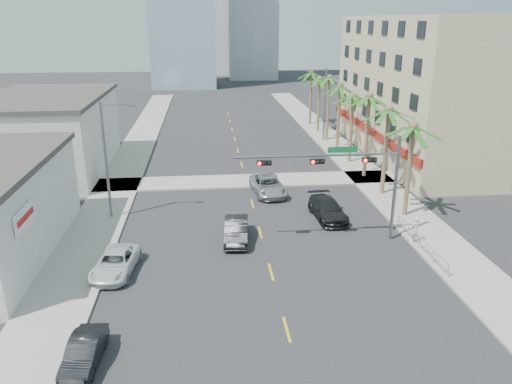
# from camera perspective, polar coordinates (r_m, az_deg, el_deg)

# --- Properties ---
(ground) EXTENTS (260.00, 260.00, 0.00)m
(ground) POSITION_cam_1_polar(r_m,az_deg,el_deg) (27.48, 2.85, -13.04)
(ground) COLOR #262628
(ground) RESTS_ON ground
(sidewalk_right) EXTENTS (4.00, 120.00, 0.15)m
(sidewalk_right) POSITION_cam_1_polar(r_m,az_deg,el_deg) (48.00, 13.52, 0.95)
(sidewalk_right) COLOR gray
(sidewalk_right) RESTS_ON ground
(sidewalk_left) EXTENTS (4.00, 120.00, 0.15)m
(sidewalk_left) POSITION_cam_1_polar(r_m,az_deg,el_deg) (46.12, -15.92, -0.01)
(sidewalk_left) COLOR gray
(sidewalk_left) RESTS_ON ground
(sidewalk_cross) EXTENTS (80.00, 4.00, 0.15)m
(sidewalk_cross) POSITION_cam_1_polar(r_m,az_deg,el_deg) (47.41, -1.11, 1.27)
(sidewalk_cross) COLOR gray
(sidewalk_cross) RESTS_ON ground
(building_right) EXTENTS (15.25, 28.00, 15.00)m
(building_right) POSITION_cam_1_polar(r_m,az_deg,el_deg) (59.30, 20.25, 11.09)
(building_right) COLOR tan
(building_right) RESTS_ON ground
(building_left_far) EXTENTS (11.00, 18.00, 7.20)m
(building_left_far) POSITION_cam_1_polar(r_m,az_deg,el_deg) (54.49, -22.72, 5.98)
(building_left_far) COLOR beige
(building_left_far) RESTS_ON ground
(traffic_signal_mast) EXTENTS (11.12, 0.54, 7.20)m
(traffic_signal_mast) POSITION_cam_1_polar(r_m,az_deg,el_deg) (33.72, 10.73, 2.33)
(traffic_signal_mast) COLOR slate
(traffic_signal_mast) RESTS_ON ground
(palm_tree_0) EXTENTS (4.80, 4.80, 7.80)m
(palm_tree_0) POSITION_cam_1_polar(r_m,az_deg,el_deg) (38.90, 17.55, 7.08)
(palm_tree_0) COLOR brown
(palm_tree_0) RESTS_ON ground
(palm_tree_1) EXTENTS (4.80, 4.80, 8.16)m
(palm_tree_1) POSITION_cam_1_polar(r_m,az_deg,el_deg) (43.58, 14.96, 9.00)
(palm_tree_1) COLOR brown
(palm_tree_1) RESTS_ON ground
(palm_tree_2) EXTENTS (4.80, 4.80, 8.52)m
(palm_tree_2) POSITION_cam_1_polar(r_m,az_deg,el_deg) (48.36, 12.86, 10.54)
(palm_tree_2) COLOR brown
(palm_tree_2) RESTS_ON ground
(palm_tree_3) EXTENTS (4.80, 4.80, 7.80)m
(palm_tree_3) POSITION_cam_1_polar(r_m,az_deg,el_deg) (53.36, 11.05, 10.67)
(palm_tree_3) COLOR brown
(palm_tree_3) RESTS_ON ground
(palm_tree_4) EXTENTS (4.80, 4.80, 8.16)m
(palm_tree_4) POSITION_cam_1_polar(r_m,az_deg,el_deg) (58.27, 9.60, 11.79)
(palm_tree_4) COLOR brown
(palm_tree_4) RESTS_ON ground
(palm_tree_5) EXTENTS (4.80, 4.80, 8.52)m
(palm_tree_5) POSITION_cam_1_polar(r_m,az_deg,el_deg) (63.23, 8.38, 12.73)
(palm_tree_5) COLOR brown
(palm_tree_5) RESTS_ON ground
(palm_tree_6) EXTENTS (4.80, 4.80, 7.80)m
(palm_tree_6) POSITION_cam_1_polar(r_m,az_deg,el_deg) (68.33, 7.29, 12.66)
(palm_tree_6) COLOR brown
(palm_tree_6) RESTS_ON ground
(palm_tree_7) EXTENTS (4.80, 4.80, 8.16)m
(palm_tree_7) POSITION_cam_1_polar(r_m,az_deg,el_deg) (73.34, 6.38, 13.40)
(palm_tree_7) COLOR brown
(palm_tree_7) RESTS_ON ground
(streetlight_left) EXTENTS (2.55, 0.25, 9.00)m
(streetlight_left) POSITION_cam_1_polar(r_m,az_deg,el_deg) (38.88, -16.54, 4.09)
(streetlight_left) COLOR slate
(streetlight_left) RESTS_ON ground
(streetlight_right) EXTENTS (2.55, 0.25, 9.00)m
(streetlight_right) POSITION_cam_1_polar(r_m,az_deg,el_deg) (63.44, 7.72, 10.30)
(streetlight_right) COLOR slate
(streetlight_right) RESTS_ON ground
(guardrail) EXTENTS (0.08, 8.08, 1.00)m
(guardrail) POSITION_cam_1_polar(r_m,az_deg,el_deg) (35.07, 18.30, -5.34)
(guardrail) COLOR silver
(guardrail) RESTS_ON ground
(car_parked_mid) EXTENTS (1.56, 3.89, 1.26)m
(car_parked_mid) POSITION_cam_1_polar(r_m,az_deg,el_deg) (24.49, -19.04, -16.93)
(car_parked_mid) COLOR black
(car_parked_mid) RESTS_ON ground
(car_parked_far) EXTENTS (2.80, 5.03, 1.33)m
(car_parked_far) POSITION_cam_1_polar(r_m,az_deg,el_deg) (31.66, -15.76, -7.80)
(car_parked_far) COLOR silver
(car_parked_far) RESTS_ON ground
(car_lane_left) EXTENTS (1.98, 4.71, 1.51)m
(car_lane_left) POSITION_cam_1_polar(r_m,az_deg,el_deg) (34.73, -2.27, -4.41)
(car_lane_left) COLOR black
(car_lane_left) RESTS_ON ground
(car_lane_center) EXTENTS (3.08, 5.77, 1.54)m
(car_lane_center) POSITION_cam_1_polar(r_m,az_deg,el_deg) (43.95, 1.39, 0.76)
(car_lane_center) COLOR #B7B7BC
(car_lane_center) RESTS_ON ground
(car_lane_right) EXTENTS (2.50, 5.32, 1.50)m
(car_lane_right) POSITION_cam_1_polar(r_m,az_deg,el_deg) (38.88, 8.19, -1.97)
(car_lane_right) COLOR black
(car_lane_right) RESTS_ON ground
(pedestrian) EXTENTS (0.79, 0.67, 1.83)m
(pedestrian) POSITION_cam_1_polar(r_m,az_deg,el_deg) (35.79, 17.70, -4.09)
(pedestrian) COLOR silver
(pedestrian) RESTS_ON sidewalk_right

